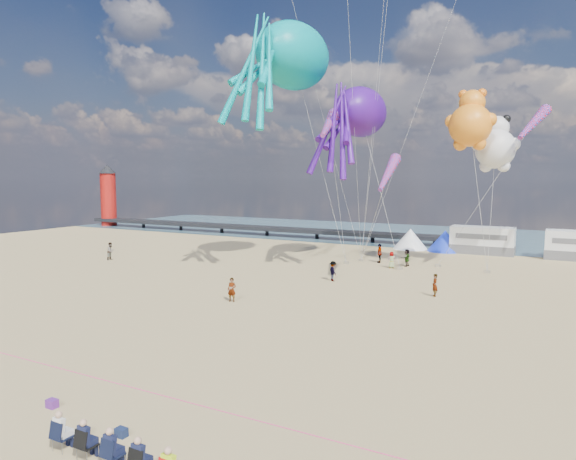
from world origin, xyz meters
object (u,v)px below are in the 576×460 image
(lighthouse, at_px, (108,200))
(spectator_row, at_px, (113,448))
(sandbag_c, at_px, (487,272))
(windsock_left, at_px, (329,124))
(windsock_mid, at_px, (533,123))
(beachgoer_2, at_px, (333,271))
(beachgoer_5, at_px, (435,285))
(sandbag_d, at_px, (438,266))
(kite_octopus_purple, at_px, (360,112))
(standing_person, at_px, (232,290))
(motorhome_0, at_px, (482,240))
(beachgoer_1, at_px, (111,251))
(tent_blue, at_px, (445,241))
(cooler_navy, at_px, (121,432))
(sandbag_b, at_px, (400,268))
(kite_octopus_teal, at_px, (293,56))
(windsock_right, at_px, (388,173))
(kite_teddy_orange, at_px, (470,125))
(tent_white, at_px, (410,239))
(beachgoer_4, at_px, (407,258))
(beachgoer_3, at_px, (380,253))
(beachgoer_0, at_px, (392,260))
(sandbag_e, at_px, (361,260))
(kite_panda, at_px, (495,149))
(cooler_purple, at_px, (52,404))

(lighthouse, distance_m, spectator_row, 79.37)
(sandbag_c, relative_size, windsock_left, 0.07)
(sandbag_c, distance_m, windsock_mid, 13.19)
(beachgoer_2, relative_size, windsock_mid, 0.25)
(beachgoer_5, bearing_deg, lighthouse, -140.13)
(beachgoer_2, xyz_separation_m, sandbag_d, (6.12, 10.79, -0.71))
(kite_octopus_purple, bearing_deg, standing_person, -100.24)
(motorhome_0, distance_m, beachgoer_1, 39.85)
(tent_blue, relative_size, standing_person, 2.42)
(cooler_navy, relative_size, sandbag_d, 0.76)
(tent_blue, xyz_separation_m, sandbag_b, (-1.23, -13.86, -1.09))
(standing_person, relative_size, sandbag_c, 3.30)
(cooler_navy, xyz_separation_m, kite_octopus_teal, (-9.57, 30.25, 19.07))
(windsock_mid, distance_m, windsock_right, 13.84)
(tent_blue, relative_size, kite_teddy_orange, 0.64)
(cooler_navy, xyz_separation_m, windsock_mid, (9.86, 36.32, 12.78))
(tent_white, relative_size, beachgoer_4, 2.43)
(spectator_row, xyz_separation_m, kite_octopus_teal, (-10.79, 31.70, 18.57))
(kite_teddy_orange, bearing_deg, spectator_row, -103.02)
(beachgoer_3, distance_m, beachgoer_4, 3.04)
(motorhome_0, distance_m, windsock_mid, 17.17)
(cooler_navy, bearing_deg, lighthouse, 137.75)
(standing_person, bearing_deg, beachgoer_0, 60.58)
(tent_blue, distance_m, standing_person, 32.17)
(beachgoer_1, distance_m, beachgoer_4, 29.71)
(spectator_row, relative_size, beachgoer_3, 3.26)
(sandbag_d, height_order, kite_octopus_purple, kite_octopus_purple)
(cooler_navy, bearing_deg, beachgoer_5, 79.48)
(lighthouse, relative_size, kite_octopus_teal, 0.72)
(beachgoer_1, relative_size, beachgoer_3, 0.96)
(beachgoer_2, distance_m, sandbag_e, 10.41)
(tent_blue, distance_m, beachgoer_5, 23.42)
(beachgoer_5, relative_size, kite_panda, 0.27)
(spectator_row, xyz_separation_m, kite_teddy_orange, (3.82, 36.60, 12.22))
(kite_teddy_orange, bearing_deg, beachgoer_4, 162.02)
(sandbag_c, bearing_deg, spectator_row, -98.37)
(cooler_navy, bearing_deg, windsock_right, 89.17)
(tent_blue, relative_size, beachgoer_1, 2.23)
(beachgoer_1, relative_size, sandbag_c, 3.60)
(standing_person, height_order, beachgoer_0, standing_person)
(spectator_row, relative_size, kite_octopus_purple, 0.55)
(sandbag_b, relative_size, sandbag_d, 1.00)
(lighthouse, xyz_separation_m, kite_octopus_teal, (47.73, -21.79, 14.72))
(sandbag_b, bearing_deg, kite_teddy_orange, 9.88)
(sandbag_b, height_order, kite_teddy_orange, kite_teddy_orange)
(kite_octopus_purple, bearing_deg, sandbag_e, 94.49)
(cooler_purple, distance_m, windsock_right, 28.45)
(motorhome_0, xyz_separation_m, beachgoer_4, (-5.16, -11.82, -0.68))
(spectator_row, bearing_deg, lighthouse, 137.57)
(sandbag_b, bearing_deg, spectator_row, -87.20)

